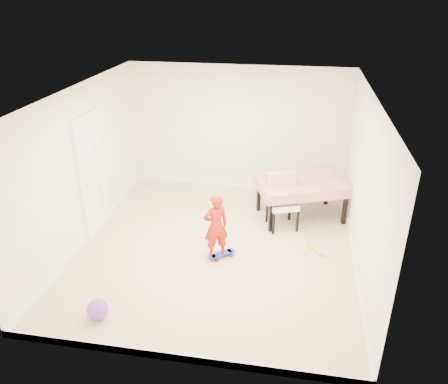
% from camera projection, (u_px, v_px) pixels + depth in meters
% --- Properties ---
extents(ground, '(5.00, 5.00, 0.00)m').
position_uv_depth(ground, '(216.00, 247.00, 7.36)').
color(ground, '#C9B38B').
rests_on(ground, ground).
extents(ceiling, '(4.50, 5.00, 0.04)m').
position_uv_depth(ceiling, '(215.00, 95.00, 6.24)').
color(ceiling, white).
rests_on(ceiling, wall_back).
extents(wall_back, '(4.50, 0.04, 2.60)m').
position_uv_depth(wall_back, '(238.00, 129.00, 9.00)').
color(wall_back, white).
rests_on(wall_back, ground).
extents(wall_front, '(4.50, 0.04, 2.60)m').
position_uv_depth(wall_front, '(171.00, 270.00, 4.59)').
color(wall_front, white).
rests_on(wall_front, ground).
extents(wall_left, '(0.04, 5.00, 2.60)m').
position_uv_depth(wall_left, '(82.00, 167.00, 7.14)').
color(wall_left, white).
rests_on(wall_left, ground).
extents(wall_right, '(0.04, 5.00, 2.60)m').
position_uv_depth(wall_right, '(363.00, 187.00, 6.45)').
color(wall_right, white).
rests_on(wall_right, ground).
extents(door, '(0.11, 0.94, 2.11)m').
position_uv_depth(door, '(92.00, 176.00, 7.52)').
color(door, white).
rests_on(door, ground).
extents(baseboard_back, '(4.50, 0.02, 0.12)m').
position_uv_depth(baseboard_back, '(237.00, 184.00, 9.54)').
color(baseboard_back, white).
rests_on(baseboard_back, ground).
extents(baseboard_front, '(4.50, 0.02, 0.12)m').
position_uv_depth(baseboard_front, '(177.00, 357.00, 5.12)').
color(baseboard_front, white).
rests_on(baseboard_front, ground).
extents(baseboard_left, '(0.02, 5.00, 0.12)m').
position_uv_depth(baseboard_left, '(91.00, 232.00, 7.68)').
color(baseboard_left, white).
rests_on(baseboard_left, ground).
extents(baseboard_right, '(0.02, 5.00, 0.12)m').
position_uv_depth(baseboard_right, '(353.00, 257.00, 6.99)').
color(baseboard_right, white).
rests_on(baseboard_right, ground).
extents(dining_table, '(1.85, 1.51, 0.75)m').
position_uv_depth(dining_table, '(301.00, 199.00, 8.16)').
color(dining_table, red).
rests_on(dining_table, ground).
extents(dining_chair, '(0.72, 0.77, 0.99)m').
position_uv_depth(dining_chair, '(283.00, 202.00, 7.77)').
color(dining_chair, white).
rests_on(dining_chair, ground).
extents(skateboard, '(0.50, 0.45, 0.07)m').
position_uv_depth(skateboard, '(221.00, 255.00, 7.08)').
color(skateboard, blue).
rests_on(skateboard, ground).
extents(child, '(0.48, 0.43, 1.10)m').
position_uv_depth(child, '(216.00, 228.00, 6.85)').
color(child, red).
rests_on(child, ground).
extents(balloon, '(0.28, 0.28, 0.28)m').
position_uv_depth(balloon, '(98.00, 309.00, 5.76)').
color(balloon, purple).
rests_on(balloon, ground).
extents(foam_toy, '(0.28, 0.36, 0.06)m').
position_uv_depth(foam_toy, '(315.00, 249.00, 7.25)').
color(foam_toy, yellow).
rests_on(foam_toy, ground).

